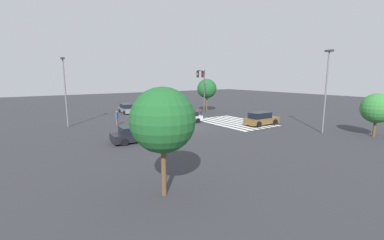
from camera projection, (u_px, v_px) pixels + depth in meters
name	position (u px, v px, depth m)	size (l,w,h in m)	color
ground_plane	(192.00, 128.00, 30.07)	(135.51, 135.51, 0.00)	#333338
crosswalk_markings	(234.00, 122.00, 33.83)	(10.07, 6.30, 0.01)	silver
traffic_signal_mast	(202.00, 83.00, 37.18)	(4.64, 4.64, 6.97)	#47474C
car_0	(135.00, 134.00, 23.63)	(2.40, 4.52, 1.48)	black
car_1	(261.00, 119.00, 31.79)	(2.09, 4.70, 1.61)	brown
car_2	(127.00, 109.00, 42.53)	(4.74, 2.21, 1.45)	gray
car_3	(186.00, 118.00, 33.37)	(2.05, 4.41, 1.41)	silver
pedestrian	(117.00, 117.00, 31.65)	(0.41, 0.41, 1.78)	brown
street_light_pole_a	(65.00, 86.00, 29.88)	(0.80, 0.36, 8.13)	slate
street_light_pole_b	(326.00, 85.00, 26.55)	(0.80, 0.36, 8.63)	slate
tree_corner_a	(377.00, 108.00, 25.34)	(2.94, 2.94, 4.34)	brown
tree_corner_b	(163.00, 120.00, 12.42)	(3.23, 3.23, 5.49)	brown
tree_corner_c	(207.00, 89.00, 43.31)	(3.27, 3.27, 5.57)	brown
fire_hydrant	(197.00, 112.00, 40.26)	(0.22, 0.22, 0.86)	red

